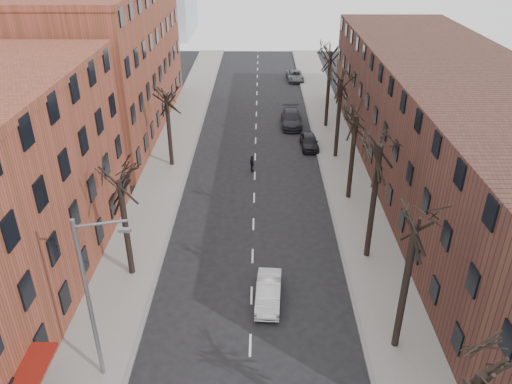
{
  "coord_description": "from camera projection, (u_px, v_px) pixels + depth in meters",
  "views": [
    {
      "loc": [
        0.49,
        -7.27,
        19.71
      ],
      "look_at": [
        0.21,
        21.62,
        4.0
      ],
      "focal_mm": 35.0,
      "sensor_mm": 36.0,
      "label": 1
    }
  ],
  "objects": [
    {
      "name": "sidewalk_left",
      "position": [
        170.0,
        160.0,
        46.58
      ],
      "size": [
        4.0,
        90.0,
        0.15
      ],
      "primitive_type": "cube",
      "color": "gray",
      "rests_on": "ground"
    },
    {
      "name": "sidewalk_right",
      "position": [
        341.0,
        161.0,
        46.44
      ],
      "size": [
        4.0,
        90.0,
        0.15
      ],
      "primitive_type": "cube",
      "color": "gray",
      "rests_on": "ground"
    },
    {
      "name": "building_left_far",
      "position": [
        101.0,
        62.0,
        51.25
      ],
      "size": [
        12.0,
        28.0,
        14.0
      ],
      "primitive_type": "cube",
      "color": "brown",
      "rests_on": "ground"
    },
    {
      "name": "building_right",
      "position": [
        455.0,
        132.0,
        39.63
      ],
      "size": [
        12.0,
        50.0,
        10.0
      ],
      "primitive_type": "cube",
      "color": "#4A2B22",
      "rests_on": "ground"
    },
    {
      "name": "tree_right_b",
      "position": [
        394.0,
        346.0,
        26.28
      ],
      "size": [
        5.2,
        5.2,
        10.8
      ],
      "primitive_type": null,
      "color": "black",
      "rests_on": "ground"
    },
    {
      "name": "tree_right_c",
      "position": [
        366.0,
        257.0,
        33.31
      ],
      "size": [
        5.2,
        5.2,
        11.6
      ],
      "primitive_type": null,
      "color": "black",
      "rests_on": "ground"
    },
    {
      "name": "tree_right_d",
      "position": [
        348.0,
        198.0,
        40.33
      ],
      "size": [
        5.2,
        5.2,
        10.0
      ],
      "primitive_type": null,
      "color": "black",
      "rests_on": "ground"
    },
    {
      "name": "tree_right_e",
      "position": [
        335.0,
        157.0,
        47.36
      ],
      "size": [
        5.2,
        5.2,
        10.8
      ],
      "primitive_type": null,
      "color": "black",
      "rests_on": "ground"
    },
    {
      "name": "tree_right_f",
      "position": [
        326.0,
        127.0,
        54.39
      ],
      "size": [
        5.2,
        5.2,
        11.6
      ],
      "primitive_type": null,
      "color": "black",
      "rests_on": "ground"
    },
    {
      "name": "tree_left_a",
      "position": [
        133.0,
        274.0,
        31.68
      ],
      "size": [
        5.2,
        5.2,
        9.5
      ],
      "primitive_type": null,
      "color": "black",
      "rests_on": "ground"
    },
    {
      "name": "tree_left_b",
      "position": [
        172.0,
        166.0,
        45.73
      ],
      "size": [
        5.2,
        5.2,
        9.5
      ],
      "primitive_type": null,
      "color": "black",
      "rests_on": "ground"
    },
    {
      "name": "streetlight",
      "position": [
        91.0,
        296.0,
        22.25
      ],
      "size": [
        2.45,
        0.22,
        9.03
      ],
      "color": "slate",
      "rests_on": "ground"
    },
    {
      "name": "silver_sedan",
      "position": [
        268.0,
        292.0,
        29.1
      ],
      "size": [
        1.64,
        4.1,
        1.33
      ],
      "primitive_type": "imported",
      "rotation": [
        0.0,
        0.0,
        -0.06
      ],
      "color": "silver",
      "rests_on": "ground"
    },
    {
      "name": "parked_car_near",
      "position": [
        309.0,
        141.0,
        49.0
      ],
      "size": [
        1.8,
        4.11,
        1.38
      ],
      "primitive_type": "imported",
      "rotation": [
        0.0,
        0.0,
        0.04
      ],
      "color": "black",
      "rests_on": "ground"
    },
    {
      "name": "parked_car_mid",
      "position": [
        291.0,
        119.0,
        54.35
      ],
      "size": [
        2.23,
        5.44,
        1.58
      ],
      "primitive_type": "imported",
      "rotation": [
        0.0,
        0.0,
        -0.0
      ],
      "color": "#212129",
      "rests_on": "ground"
    },
    {
      "name": "parked_car_far",
      "position": [
        295.0,
        76.0,
        69.93
      ],
      "size": [
        2.45,
        4.81,
        1.3
      ],
      "primitive_type": "imported",
      "rotation": [
        0.0,
        0.0,
        0.06
      ],
      "color": "#575A5E",
      "rests_on": "ground"
    },
    {
      "name": "pedestrian_crossing",
      "position": [
        252.0,
        164.0,
        44.29
      ],
      "size": [
        0.66,
        0.97,
        1.53
      ],
      "primitive_type": "imported",
      "rotation": [
        0.0,
        0.0,
        1.93
      ],
      "color": "black",
      "rests_on": "ground"
    }
  ]
}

